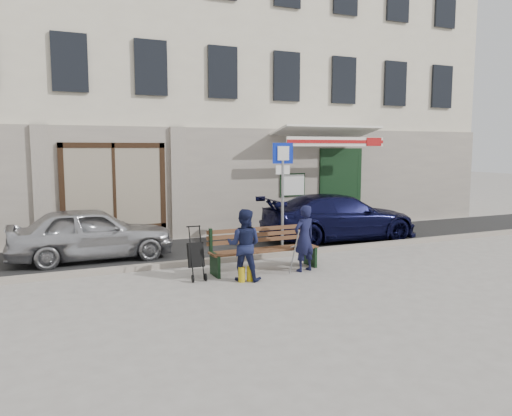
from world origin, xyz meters
TOP-DOWN VIEW (x-y plane):
  - ground at (0.00, 0.00)m, footprint 80.00×80.00m
  - asphalt_lane at (0.00, 3.10)m, footprint 60.00×3.20m
  - curb at (0.00, 1.50)m, footprint 60.00×0.18m
  - building at (0.01, 8.45)m, footprint 20.00×8.27m
  - car_silver at (-4.01, 2.98)m, footprint 3.72×1.52m
  - car_navy at (2.68, 2.78)m, footprint 4.65×2.15m
  - parking_sign at (0.42, 1.88)m, footprint 0.50×0.15m
  - bench at (-0.82, 0.41)m, footprint 2.40×1.17m
  - man at (-0.02, 0.02)m, footprint 0.58×0.44m
  - woman at (-1.47, -0.15)m, footprint 0.87×0.83m
  - stroller at (-2.32, 0.30)m, footprint 0.32×0.45m

SIDE VIEW (x-z plane):
  - ground at x=0.00m, z-range 0.00..0.00m
  - asphalt_lane at x=0.00m, z-range 0.00..0.01m
  - curb at x=0.00m, z-range 0.00..0.12m
  - bench at x=-0.82m, z-range -0.03..0.95m
  - stroller at x=-2.32m, z-range -0.06..1.00m
  - car_silver at x=-4.01m, z-range 0.00..1.26m
  - car_navy at x=2.68m, z-range 0.00..1.31m
  - man at x=-0.02m, z-range 0.00..1.41m
  - woman at x=-1.47m, z-range 0.00..1.42m
  - parking_sign at x=0.42m, z-range 0.47..3.20m
  - building at x=0.01m, z-range -0.03..9.97m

